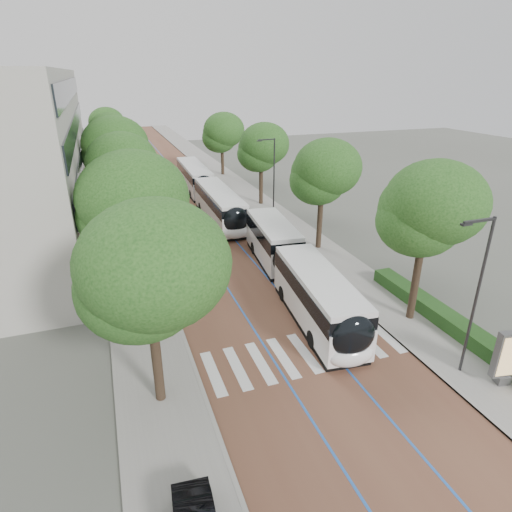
{
  "coord_description": "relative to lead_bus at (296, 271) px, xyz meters",
  "views": [
    {
      "loc": [
        -8.58,
        -15.87,
        13.73
      ],
      "look_at": [
        0.29,
        8.93,
        2.4
      ],
      "focal_mm": 30.0,
      "sensor_mm": 36.0,
      "label": 1
    }
  ],
  "objects": [
    {
      "name": "ground",
      "position": [
        -2.56,
        -7.32,
        -1.63
      ],
      "size": [
        160.0,
        160.0,
        0.0
      ],
      "primitive_type": "plane",
      "color": "#51544C",
      "rests_on": "ground"
    },
    {
      "name": "road",
      "position": [
        -2.56,
        32.68,
        -1.62
      ],
      "size": [
        11.0,
        140.0,
        0.02
      ],
      "primitive_type": "cube",
      "color": "brown",
      "rests_on": "ground"
    },
    {
      "name": "sidewalk_left",
      "position": [
        -10.06,
        32.68,
        -1.57
      ],
      "size": [
        4.0,
        140.0,
        0.12
      ],
      "primitive_type": "cube",
      "color": "gray",
      "rests_on": "ground"
    },
    {
      "name": "sidewalk_right",
      "position": [
        4.94,
        32.68,
        -1.57
      ],
      "size": [
        4.0,
        140.0,
        0.12
      ],
      "primitive_type": "cube",
      "color": "gray",
      "rests_on": "ground"
    },
    {
      "name": "kerb_left",
      "position": [
        -8.16,
        32.68,
        -1.57
      ],
      "size": [
        0.2,
        140.0,
        0.14
      ],
      "primitive_type": "cube",
      "color": "gray",
      "rests_on": "ground"
    },
    {
      "name": "kerb_right",
      "position": [
        3.04,
        32.68,
        -1.57
      ],
      "size": [
        0.2,
        140.0,
        0.14
      ],
      "primitive_type": "cube",
      "color": "gray",
      "rests_on": "ground"
    },
    {
      "name": "zebra_crossing",
      "position": [
        -2.36,
        -6.32,
        -1.6
      ],
      "size": [
        10.55,
        3.6,
        0.01
      ],
      "color": "silver",
      "rests_on": "ground"
    },
    {
      "name": "lane_line_left",
      "position": [
        -4.16,
        32.68,
        -1.6
      ],
      "size": [
        0.12,
        126.0,
        0.01
      ],
      "primitive_type": "cube",
      "color": "#2359B2",
      "rests_on": "road"
    },
    {
      "name": "lane_line_right",
      "position": [
        -0.96,
        32.68,
        -1.6
      ],
      "size": [
        0.12,
        126.0,
        0.01
      ],
      "primitive_type": "cube",
      "color": "#2359B2",
      "rests_on": "road"
    },
    {
      "name": "hedge",
      "position": [
        6.54,
        -7.32,
        -1.11
      ],
      "size": [
        1.2,
        14.0,
        0.8
      ],
      "primitive_type": "cube",
      "color": "#1D4116",
      "rests_on": "sidewalk_right"
    },
    {
      "name": "streetlight_near",
      "position": [
        4.06,
        -10.32,
        3.19
      ],
      "size": [
        1.82,
        0.2,
        8.0
      ],
      "color": "#2D2E30",
      "rests_on": "sidewalk_right"
    },
    {
      "name": "streetlight_far",
      "position": [
        4.06,
        14.68,
        3.19
      ],
      "size": [
        1.82,
        0.2,
        8.0
      ],
      "color": "#2D2E30",
      "rests_on": "sidewalk_right"
    },
    {
      "name": "lamp_post_left",
      "position": [
        -8.66,
        0.68,
        2.49
      ],
      "size": [
        0.14,
        0.14,
        8.0
      ],
      "primitive_type": "cylinder",
      "color": "#2D2E30",
      "rests_on": "sidewalk_left"
    },
    {
      "name": "trees_left",
      "position": [
        -10.06,
        14.68,
        4.91
      ],
      "size": [
        6.38,
        60.69,
        9.5
      ],
      "color": "black",
      "rests_on": "ground"
    },
    {
      "name": "trees_right",
      "position": [
        5.14,
        15.53,
        4.54
      ],
      "size": [
        5.73,
        47.6,
        9.02
      ],
      "color": "black",
      "rests_on": "ground"
    },
    {
      "name": "lead_bus",
      "position": [
        0.0,
        0.0,
        0.0
      ],
      "size": [
        4.32,
        18.55,
        3.2
      ],
      "rotation": [
        0.0,
        0.0,
        -0.1
      ],
      "color": "black",
      "rests_on": "ground"
    },
    {
      "name": "bus_queued_0",
      "position": [
        -0.84,
        15.94,
        -0.0
      ],
      "size": [
        2.74,
        12.44,
        3.2
      ],
      "rotation": [
        0.0,
        0.0,
        -0.02
      ],
      "color": "white",
      "rests_on": "ground"
    },
    {
      "name": "bus_queued_1",
      "position": [
        -0.56,
        28.89,
        -0.0
      ],
      "size": [
        2.84,
        12.46,
        3.2
      ],
      "rotation": [
        0.0,
        0.0,
        -0.03
      ],
      "color": "white",
      "rests_on": "ground"
    },
    {
      "name": "ad_panel",
      "position": [
        5.39,
        -11.73,
        -0.03
      ],
      "size": [
        1.4,
        0.63,
        2.83
      ],
      "rotation": [
        0.0,
        0.0,
        -0.18
      ],
      "color": "#59595B",
      "rests_on": "sidewalk_right"
    }
  ]
}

